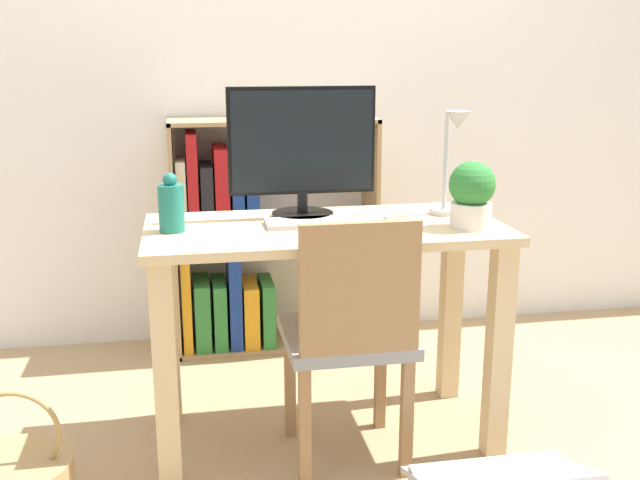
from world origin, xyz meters
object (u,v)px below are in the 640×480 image
object	(u,v)px
vase	(171,206)
chair	(350,332)
monitor	(302,148)
potted_plant	(472,194)
bookshelf	(238,247)
keyboard	(312,223)
desk_lamp	(452,153)

from	to	relation	value
vase	chair	distance (m)	0.69
monitor	chair	world-z (taller)	monitor
potted_plant	chair	distance (m)	0.59
potted_plant	monitor	bearing A→B (deg)	153.38
chair	bookshelf	bearing A→B (deg)	112.57
keyboard	bookshelf	size ratio (longest dim) A/B	0.30
monitor	bookshelf	bearing A→B (deg)	103.52
keyboard	chair	size ratio (longest dim) A/B	0.36
monitor	desk_lamp	distance (m)	0.50
keyboard	bookshelf	xyz separation A→B (m)	(-0.19, 0.86, -0.30)
bookshelf	desk_lamp	bearing A→B (deg)	-51.32
vase	desk_lamp	distance (m)	0.94
chair	vase	bearing A→B (deg)	167.67
monitor	keyboard	bearing A→B (deg)	-84.30
desk_lamp	potted_plant	bearing A→B (deg)	-83.94
monitor	chair	bearing A→B (deg)	-73.92
potted_plant	bookshelf	world-z (taller)	bookshelf
keyboard	vase	size ratio (longest dim) A/B	1.62
monitor	vase	world-z (taller)	monitor
monitor	bookshelf	distance (m)	0.92
keyboard	vase	world-z (taller)	vase
bookshelf	chair	bearing A→B (deg)	-75.67
monitor	vase	size ratio (longest dim) A/B	2.66
keyboard	desk_lamp	xyz separation A→B (m)	(0.48, 0.02, 0.21)
chair	bookshelf	size ratio (longest dim) A/B	0.82
monitor	keyboard	xyz separation A→B (m)	(0.01, -0.13, -0.23)
keyboard	desk_lamp	world-z (taller)	desk_lamp
monitor	keyboard	size ratio (longest dim) A/B	1.64
keyboard	desk_lamp	distance (m)	0.53
vase	chair	xyz separation A→B (m)	(0.54, -0.20, -0.38)
vase	desk_lamp	size ratio (longest dim) A/B	0.52
keyboard	bookshelf	world-z (taller)	bookshelf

